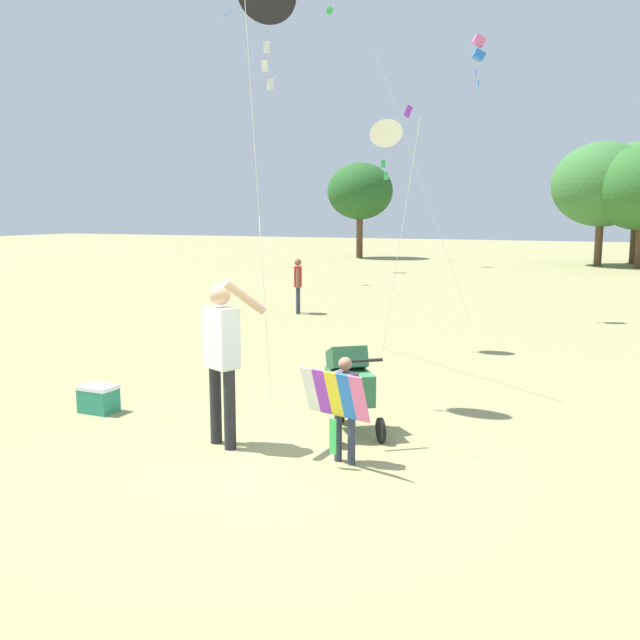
{
  "coord_description": "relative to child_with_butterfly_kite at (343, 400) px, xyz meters",
  "views": [
    {
      "loc": [
        3.18,
        -6.15,
        2.54
      ],
      "look_at": [
        -0.06,
        1.14,
        1.3
      ],
      "focal_mm": 38.88,
      "sensor_mm": 36.0,
      "label": 1
    }
  ],
  "objects": [
    {
      "name": "cooler_box",
      "position": [
        -3.57,
        0.45,
        -0.49
      ],
      "size": [
        0.45,
        0.33,
        0.35
      ],
      "color": "#288466",
      "rests_on": "ground"
    },
    {
      "name": "ground_plane",
      "position": [
        -0.64,
        -0.13,
        -0.67
      ],
      "size": [
        120.0,
        120.0,
        0.0
      ],
      "primitive_type": "plane",
      "color": "#938E5B"
    },
    {
      "name": "kite_green_novelty",
      "position": [
        -1.57,
        5.92,
        3.24
      ],
      "size": [
        1.85,
        3.33,
        4.21
      ],
      "color": "white",
      "rests_on": "ground"
    },
    {
      "name": "stroller",
      "position": [
        -0.31,
        0.95,
        -0.06
      ],
      "size": [
        0.9,
        1.05,
        1.03
      ],
      "color": "black",
      "rests_on": "ground"
    },
    {
      "name": "child_with_butterfly_kite",
      "position": [
        0.0,
        0.0,
        0.0
      ],
      "size": [
        0.77,
        0.45,
        1.11
      ],
      "color": "#33384C",
      "rests_on": "ground"
    },
    {
      "name": "person_couple_left",
      "position": [
        -5.05,
        9.45,
        0.15
      ],
      "size": [
        0.29,
        0.42,
        1.39
      ],
      "color": "#33384C",
      "rests_on": "ground"
    },
    {
      "name": "kite_orange_delta",
      "position": [
        -0.88,
        10.29,
        5.51
      ],
      "size": [
        2.16,
        1.73,
        6.54
      ],
      "color": "pink",
      "rests_on": "ground"
    },
    {
      "name": "person_adult_flyer",
      "position": [
        -1.4,
        -0.02,
        0.41
      ],
      "size": [
        0.7,
        0.53,
        1.87
      ],
      "color": "#232328",
      "rests_on": "ground"
    }
  ]
}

